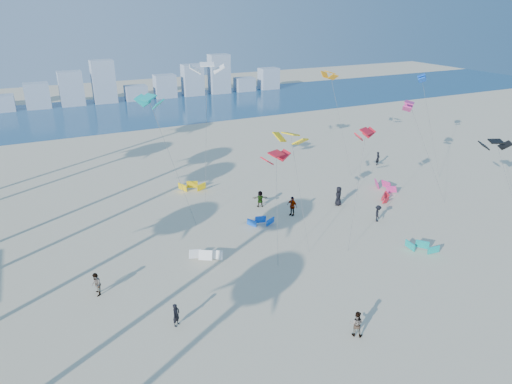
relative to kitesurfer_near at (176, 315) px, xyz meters
name	(u,v)px	position (x,y,z in m)	size (l,w,h in m)	color
ocean	(107,113)	(6.20, 63.60, -0.77)	(220.00, 220.00, 0.00)	navy
kitesurfer_near	(176,315)	(0.00, 0.00, 0.00)	(0.56, 0.37, 1.55)	black
kitesurfer_mid	(356,324)	(9.42, -5.63, 0.06)	(0.81, 0.63, 1.68)	gray
kitesurfers_far	(295,208)	(14.61, 10.43, 0.10)	(36.14, 14.00, 1.93)	black
grounded_kites	(301,209)	(15.49, 10.69, -0.34)	(24.77, 23.12, 0.94)	white
flying_kites	(315,101)	(17.70, 12.54, 9.46)	(33.63, 26.19, 13.81)	red
distant_skyline	(91,88)	(5.02, 73.60, 2.31)	(85.00, 3.00, 8.40)	#9EADBF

